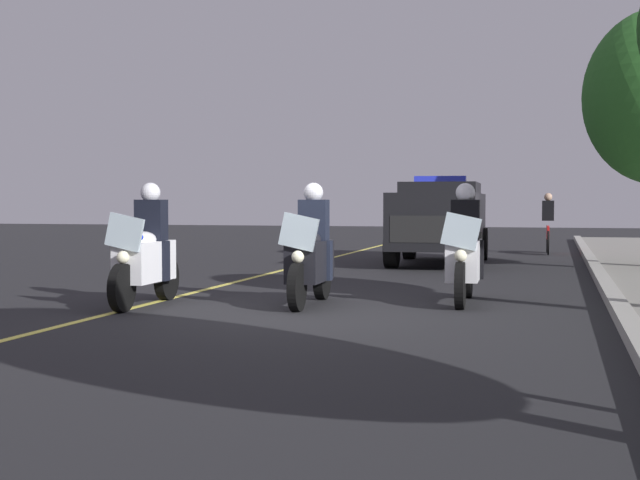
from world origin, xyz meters
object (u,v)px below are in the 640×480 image
(police_suv, at_px, (440,218))
(police_motorcycle_lead_left, at_px, (146,256))
(police_motorcycle_lead_right, at_px, (311,255))
(police_motorcycle_trailing, at_px, (464,254))
(cyclist_background, at_px, (548,223))

(police_suv, bearing_deg, police_motorcycle_lead_left, -17.04)
(police_motorcycle_lead_left, bearing_deg, police_motorcycle_lead_right, 107.12)
(police_motorcycle_trailing, distance_m, cyclist_background, 12.76)
(police_motorcycle_trailing, height_order, police_suv, police_suv)
(police_motorcycle_lead_right, distance_m, police_suv, 8.83)
(police_motorcycle_lead_right, distance_m, police_motorcycle_trailing, 2.21)
(police_motorcycle_lead_left, relative_size, police_motorcycle_trailing, 1.00)
(police_motorcycle_trailing, relative_size, cyclist_background, 1.22)
(police_motorcycle_lead_right, bearing_deg, cyclist_background, 166.98)
(police_suv, bearing_deg, police_motorcycle_trailing, 9.60)
(police_motorcycle_trailing, xyz_separation_m, police_suv, (-8.01, -1.36, 0.37))
(police_suv, relative_size, cyclist_background, 2.82)
(police_motorcycle_trailing, bearing_deg, cyclist_background, 175.24)
(police_motorcycle_lead_right, relative_size, police_suv, 0.43)
(cyclist_background, bearing_deg, police_motorcycle_lead_right, -13.02)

